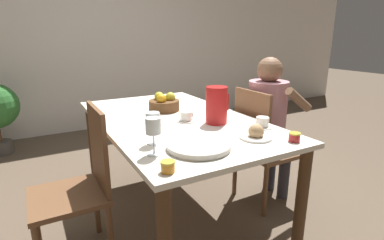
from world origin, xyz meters
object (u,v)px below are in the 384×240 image
Objects in this scene: wine_glass_juice at (153,121)px; red_pitcher at (217,105)px; chair_person_side at (262,145)px; bread_plate at (256,134)px; person_seated at (270,118)px; teacup_across at (186,117)px; jam_jar_amber at (168,166)px; wine_glass_water at (153,128)px; jam_jar_red at (294,137)px; serving_tray at (199,146)px; chair_opposite at (81,183)px; fruit_bowl at (164,104)px; teacup_near_person at (262,123)px.

red_pitcher is at bearing 17.80° from wine_glass_juice.
chair_person_side is 0.70m from bread_plate.
person_seated reaches higher than teacup_across.
wine_glass_juice is 0.37m from jam_jar_amber.
wine_glass_juice is (-1.09, -0.27, 0.20)m from person_seated.
person_seated is 0.62m from red_pitcher.
wine_glass_water is at bearing -133.00° from teacup_across.
jam_jar_amber is 1.00× the size of jam_jar_red.
wine_glass_water is 0.56× the size of serving_tray.
chair_opposite is 0.80× the size of person_seated.
red_pitcher reaches higher than bread_plate.
red_pitcher is at bearing 28.37° from wine_glass_water.
teacup_across is at bearing -88.70° from chair_opposite.
teacup_across is (-0.15, 0.13, -0.09)m from red_pitcher.
serving_tray is (-0.91, -0.45, 0.09)m from person_seated.
red_pitcher is (-0.58, -0.11, 0.20)m from person_seated.
bread_plate is at bearing -49.70° from person_seated.
fruit_bowl reaches higher than bread_plate.
serving_tray is 5.17× the size of jam_jar_red.
serving_tray is 0.54m from jam_jar_red.
teacup_across is (-0.36, 0.35, 0.00)m from teacup_near_person.
chair_person_side is 0.73m from jam_jar_red.
person_seated reaches higher than fruit_bowl.
chair_person_side is at bearing 27.28° from serving_tray.
person_seated is at bearing 26.23° from serving_tray.
person_seated is 18.11× the size of jam_jar_amber.
person_seated is 1.23m from wine_glass_water.
teacup_near_person is 2.10× the size of jam_jar_amber.
chair_person_side is 5.01× the size of wine_glass_water.
chair_person_side reaches higher than jam_jar_amber.
red_pitcher reaches higher than wine_glass_juice.
wine_glass_juice reaches higher than jam_jar_amber.
red_pitcher is 0.54m from jam_jar_red.
fruit_bowl is at bearing 117.59° from teacup_near_person.
person_seated is 18.11× the size of jam_jar_red.
fruit_bowl is (0.35, 0.64, -0.07)m from wine_glass_juice.
chair_opposite is at bearing -178.70° from teacup_across.
chair_person_side reaches higher than fruit_bowl.
jam_jar_amber is at bearing -61.97° from person_seated.
wine_glass_juice is 2.70× the size of jam_jar_red.
fruit_bowl reaches higher than jam_jar_red.
wine_glass_juice reaches higher than teacup_near_person.
bread_plate is at bearing 136.01° from jam_jar_red.
red_pitcher is 0.49m from serving_tray.
wine_glass_water is 0.78m from jam_jar_red.
teacup_near_person is at bearing 39.24° from bread_plate.
wine_glass_water is at bearing 164.93° from jam_jar_red.
jam_jar_red is (0.69, -0.34, -0.10)m from wine_glass_juice.
jam_jar_amber is at bearing -113.07° from fruit_bowl.
fruit_bowl is at bearing -121.71° from chair_person_side.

